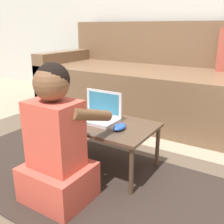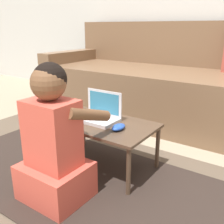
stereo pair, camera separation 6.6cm
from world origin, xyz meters
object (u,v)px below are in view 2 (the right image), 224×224
(laptop_desk, at_px, (102,127))
(person_seated, at_px, (54,144))
(couch, at_px, (160,84))
(laptop, at_px, (99,115))
(computer_mouse, at_px, (118,127))

(laptop_desk, height_order, person_seated, person_seated)
(couch, xyz_separation_m, person_seated, (0.14, -1.50, -0.01))
(laptop_desk, distance_m, laptop, 0.07)
(couch, height_order, computer_mouse, couch)
(laptop, bearing_deg, person_seated, -84.32)
(laptop_desk, xyz_separation_m, laptop, (-0.04, 0.02, 0.06))
(laptop_desk, relative_size, laptop, 2.52)
(couch, bearing_deg, laptop_desk, -82.81)
(couch, distance_m, laptop_desk, 1.13)
(person_seated, bearing_deg, couch, 95.47)
(laptop_desk, height_order, laptop, laptop)
(computer_mouse, height_order, person_seated, person_seated)
(laptop, distance_m, person_seated, 0.40)
(couch, distance_m, person_seated, 1.51)
(laptop_desk, relative_size, computer_mouse, 6.23)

